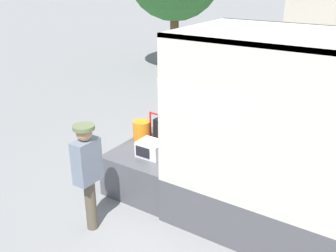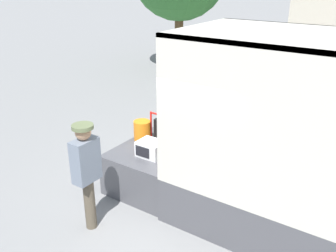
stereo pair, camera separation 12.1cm
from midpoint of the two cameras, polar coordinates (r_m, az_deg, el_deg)
The scene contains 6 objects.
ground_plane at distance 7.33m, azimuth 3.94°, elevation -9.95°, with size 160.00×160.00×0.00m, color gray.
tailgate_deck at distance 7.45m, azimuth -0.58°, elevation -5.77°, with size 1.38×2.04×0.80m, color #4C4C51.
microwave at distance 6.82m, azimuth -2.12°, elevation -3.47°, with size 0.47×0.39×0.28m.
portable_generator at distance 7.49m, azimuth 0.73°, elevation -0.39°, with size 0.64×0.43×0.57m.
orange_bucket at distance 7.47m, azimuth -3.51°, elevation -0.66°, with size 0.34×0.34×0.39m.
worker_person at distance 5.94m, azimuth -11.79°, elevation -6.01°, with size 0.33×0.44×1.83m.
Camera 2 is at (3.12, -5.34, 3.93)m, focal length 40.00 mm.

